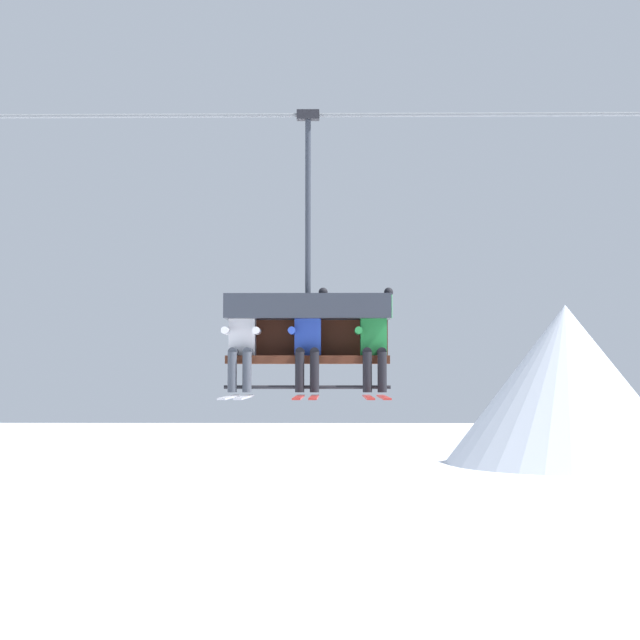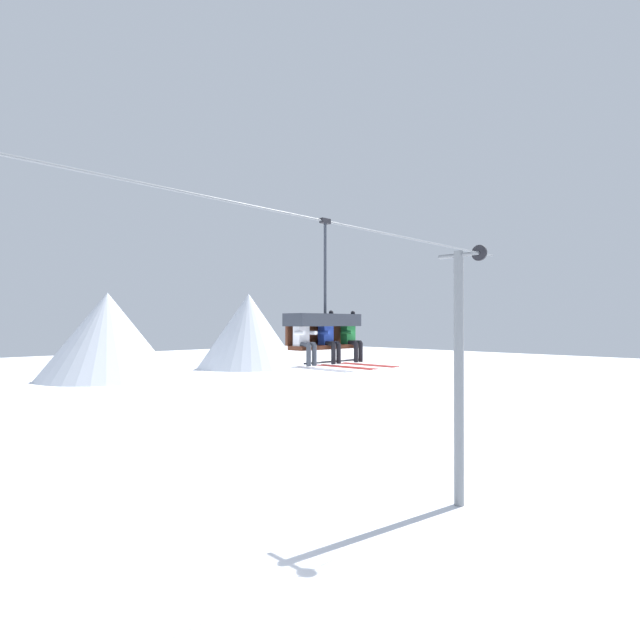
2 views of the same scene
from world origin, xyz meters
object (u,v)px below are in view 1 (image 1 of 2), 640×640
Objects in this scene: skier_blue at (308,340)px; skier_green at (374,340)px; skier_white at (241,342)px; chairlift_chair at (308,317)px.

skier_green is (0.80, 0.00, 0.00)m from skier_blue.
skier_blue reaches higher than skier_white.
skier_green is (0.81, -0.21, -0.30)m from chairlift_chair.
skier_blue and skier_green have the same top height.
chairlift_chair is 0.89m from skier_green.
chairlift_chair is 0.89m from skier_white.
chairlift_chair reaches higher than skier_white.
chairlift_chair is at bearing 165.17° from skier_green.
chairlift_chair reaches higher than skier_green.
skier_blue is at bearing 0.48° from skier_white.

